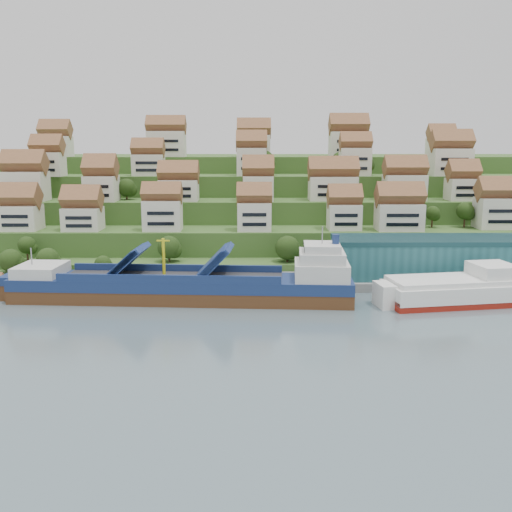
{
  "coord_description": "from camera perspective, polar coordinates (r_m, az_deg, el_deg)",
  "views": [
    {
      "loc": [
        1.11,
        -126.03,
        35.45
      ],
      "look_at": [
        1.86,
        14.0,
        8.0
      ],
      "focal_mm": 40.0,
      "sensor_mm": 36.0,
      "label": 1
    }
  ],
  "objects": [
    {
      "name": "cargo_ship",
      "position": [
        132.07,
        -6.51,
        -3.07
      ],
      "size": [
        78.57,
        17.06,
        17.29
      ],
      "rotation": [
        0.0,
        0.0,
        -0.06
      ],
      "color": "#502F18",
      "rests_on": "ground"
    },
    {
      "name": "warehouse",
      "position": [
        154.42,
        18.94,
        -0.06
      ],
      "size": [
        60.0,
        15.0,
        10.0
      ],
      "primitive_type": "cube",
      "color": "#27636A",
      "rests_on": "quay"
    },
    {
      "name": "hillside",
      "position": [
        230.92,
        -0.58,
        4.93
      ],
      "size": [
        260.0,
        128.0,
        31.0
      ],
      "color": "#2D4C1E",
      "rests_on": "ground"
    },
    {
      "name": "ground",
      "position": [
        130.92,
        -0.78,
        -4.62
      ],
      "size": [
        300.0,
        300.0,
        0.0
      ],
      "primitive_type": "plane",
      "color": "slate",
      "rests_on": "ground"
    },
    {
      "name": "hillside_trees",
      "position": [
        171.29,
        -4.05,
        4.61
      ],
      "size": [
        142.3,
        62.51,
        30.89
      ],
      "color": "#264115",
      "rests_on": "ground"
    },
    {
      "name": "flagpole",
      "position": [
        140.03,
        6.68,
        -0.76
      ],
      "size": [
        1.28,
        0.16,
        8.0
      ],
      "color": "gray",
      "rests_on": "quay"
    },
    {
      "name": "pebble_beach",
      "position": [
        154.16,
        -22.87,
        -2.9
      ],
      "size": [
        45.0,
        20.0,
        1.0
      ],
      "primitive_type": "cube",
      "color": "gray",
      "rests_on": "ground"
    },
    {
      "name": "beach_huts",
      "position": [
        153.47,
        -23.78,
        -2.42
      ],
      "size": [
        14.4,
        3.7,
        2.2
      ],
      "color": "white",
      "rests_on": "pebble_beach"
    },
    {
      "name": "hillside_village",
      "position": [
        186.95,
        0.1,
        7.72
      ],
      "size": [
        155.87,
        61.04,
        29.2
      ],
      "color": "silver",
      "rests_on": "ground"
    },
    {
      "name": "second_ship",
      "position": [
        137.62,
        19.82,
        -3.27
      ],
      "size": [
        34.56,
        17.4,
        9.58
      ],
      "rotation": [
        0.0,
        0.0,
        0.16
      ],
      "color": "maroon",
      "rests_on": "ground"
    },
    {
      "name": "quay",
      "position": [
        146.37,
        7.13,
        -2.57
      ],
      "size": [
        180.0,
        14.0,
        2.2
      ],
      "primitive_type": "cube",
      "color": "gray",
      "rests_on": "ground"
    }
  ]
}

